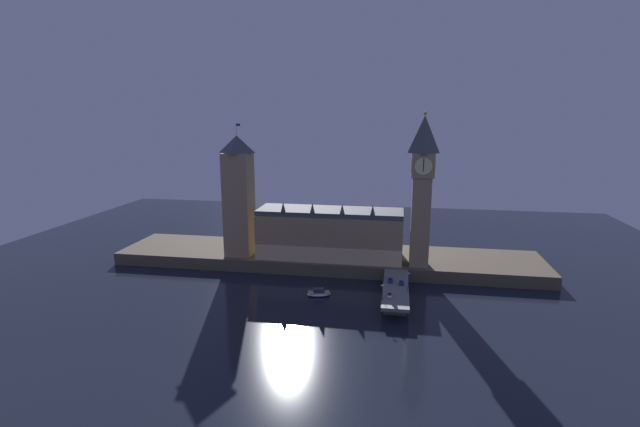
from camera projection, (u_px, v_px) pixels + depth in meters
name	position (u px, v px, depth m)	size (l,w,h in m)	color
ground_plane	(313.00, 291.00, 208.82)	(400.00, 400.00, 0.00)	black
embankment	(327.00, 258.00, 245.74)	(220.00, 42.00, 6.24)	brown
parliament_hall	(330.00, 233.00, 235.24)	(72.74, 23.28, 29.69)	#9E845B
clock_tower	(422.00, 186.00, 216.53)	(10.84, 10.95, 72.84)	#9E845B
victoria_tower	(239.00, 196.00, 235.24)	(13.50, 13.50, 67.38)	#9E845B
bridge	(396.00, 291.00, 197.15)	(10.82, 46.00, 6.03)	slate
car_northbound_lead	(390.00, 280.00, 202.91)	(2.08, 4.79, 1.41)	navy
car_northbound_trail	(390.00, 295.00, 186.13)	(2.06, 4.45, 1.36)	silver
car_southbound_trail	(401.00, 283.00, 199.85)	(1.99, 3.95, 1.51)	navy
pedestrian_mid_walk	(407.00, 289.00, 192.05)	(0.38, 0.38, 1.63)	black
pedestrian_far_rail	(385.00, 276.00, 206.84)	(0.38, 0.38, 1.68)	black
street_lamp_near	(383.00, 290.00, 182.53)	(1.34, 0.60, 6.43)	#2D3333
street_lamp_mid	(409.00, 278.00, 194.97)	(1.34, 0.60, 6.78)	#2D3333
boat_upstream	(319.00, 293.00, 202.45)	(11.29, 7.16, 3.45)	white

